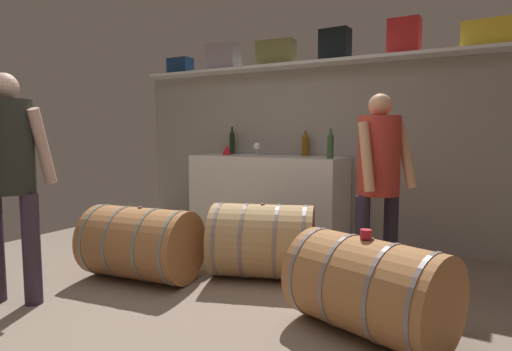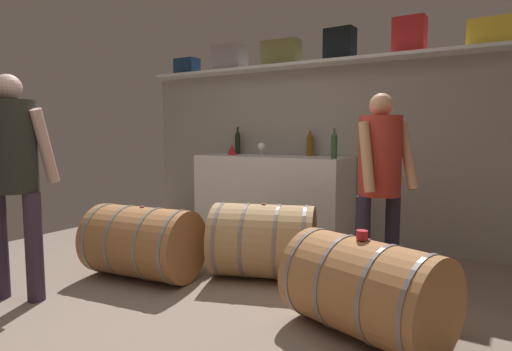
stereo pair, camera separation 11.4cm
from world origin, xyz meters
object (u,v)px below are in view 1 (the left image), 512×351
object	(u,v)px
wine_glass	(257,147)
wine_barrel_flank	(263,241)
toolcase_grey	(224,58)
wine_bottle_amber	(305,144)
tasting_cup	(366,234)
red_funnel	(227,150)
toolcase_yellow	(488,34)
wine_barrel_far	(141,243)
toolcase_olive	(276,53)
toolcase_navy	(180,66)
wine_bottle_dark	(232,142)
toolcase_red	(404,37)
work_cabinet	(268,199)
wine_bottle_green	(330,145)
wine_barrel_near	(370,287)
winemaker_pouring	(9,164)
visitor_tasting	(379,170)
toolcase_black	(335,45)

from	to	relation	value
wine_glass	wine_barrel_flank	size ratio (longest dim) A/B	0.15
toolcase_grey	wine_bottle_amber	xyz separation A→B (m)	(1.07, 0.01, -1.03)
tasting_cup	wine_glass	bearing A→B (deg)	135.15
toolcase_grey	red_funnel	bearing A→B (deg)	-54.40
toolcase_yellow	red_funnel	distance (m)	2.83
wine_barrel_far	tasting_cup	distance (m)	1.90
toolcase_olive	wine_barrel_flank	size ratio (longest dim) A/B	0.44
toolcase_navy	wine_bottle_dark	xyz separation A→B (m)	(0.79, -0.01, -0.96)
toolcase_red	wine_bottle_dark	bearing A→B (deg)	-178.35
work_cabinet	wine_bottle_green	bearing A→B (deg)	-10.94
wine_barrel_near	winemaker_pouring	xyz separation A→B (m)	(-2.33, -0.73, 0.70)
toolcase_navy	visitor_tasting	xyz separation A→B (m)	(2.80, -1.11, -1.14)
toolcase_olive	wine_glass	distance (m)	1.09
work_cabinet	visitor_tasting	bearing A→B (deg)	-32.14
toolcase_grey	wine_glass	world-z (taller)	toolcase_grey
toolcase_olive	work_cabinet	world-z (taller)	toolcase_olive
wine_bottle_dark	wine_barrel_flank	distance (m)	1.90
toolcase_red	visitor_tasting	size ratio (longest dim) A/B	0.23
toolcase_black	wine_glass	distance (m)	1.35
toolcase_grey	toolcase_olive	bearing A→B (deg)	-3.42
toolcase_navy	wine_bottle_amber	bearing A→B (deg)	-0.59
wine_bottle_dark	toolcase_olive	bearing A→B (deg)	1.02
wine_glass	winemaker_pouring	bearing A→B (deg)	-106.00
toolcase_yellow	visitor_tasting	world-z (taller)	toolcase_yellow
wine_glass	wine_barrel_flank	bearing A→B (deg)	-58.83
wine_bottle_dark	winemaker_pouring	world-z (taller)	winemaker_pouring
toolcase_olive	work_cabinet	distance (m)	1.64
wine_barrel_flank	visitor_tasting	bearing A→B (deg)	-5.47
toolcase_yellow	wine_bottle_amber	size ratio (longest dim) A/B	1.50
toolcase_olive	wine_glass	size ratio (longest dim) A/B	2.84
wine_bottle_amber	visitor_tasting	distance (m)	1.55
red_funnel	wine_barrel_flank	size ratio (longest dim) A/B	0.12
toolcase_olive	wine_bottle_amber	bearing A→B (deg)	-0.66
toolcase_red	wine_barrel_near	size ratio (longest dim) A/B	0.33
wine_bottle_amber	wine_bottle_green	size ratio (longest dim) A/B	0.94
tasting_cup	wine_barrel_far	bearing A→B (deg)	177.57
wine_glass	toolcase_navy	bearing A→B (deg)	166.83
wine_bottle_dark	visitor_tasting	world-z (taller)	visitor_tasting
toolcase_grey	work_cabinet	xyz separation A→B (m)	(0.72, -0.22, -1.64)
toolcase_yellow	toolcase_grey	bearing A→B (deg)	-175.86
wine_barrel_flank	visitor_tasting	size ratio (longest dim) A/B	0.66
wine_bottle_dark	wine_barrel_flank	size ratio (longest dim) A/B	0.33
visitor_tasting	toolcase_black	bearing A→B (deg)	-107.49
wine_bottle_green	winemaker_pouring	xyz separation A→B (m)	(-1.54, -2.28, -0.10)
work_cabinet	wine_barrel_near	world-z (taller)	work_cabinet
work_cabinet	toolcase_yellow	bearing A→B (deg)	6.02
toolcase_navy	wine_barrel_flank	distance (m)	2.91
wine_bottle_amber	tasting_cup	xyz separation A→B (m)	(1.19, -1.93, -0.48)
toolcase_black	wine_barrel_near	size ratio (longest dim) A/B	0.31
toolcase_yellow	wine_bottle_green	xyz separation A→B (m)	(-1.31, -0.37, -0.99)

